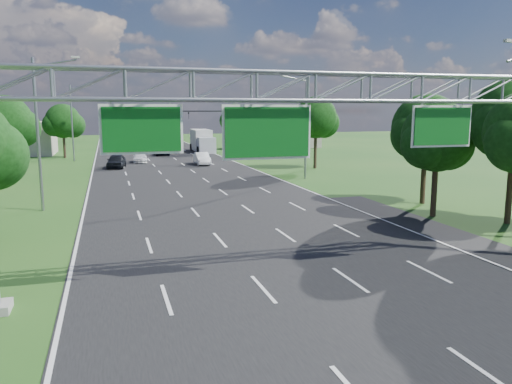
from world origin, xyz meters
name	(u,v)px	position (x,y,z in m)	size (l,w,h in m)	color
ground	(211,202)	(0.00, 30.00, 0.00)	(220.00, 220.00, 0.00)	#1D4C17
road	(211,202)	(0.00, 30.00, 0.00)	(18.00, 180.00, 0.02)	black
road_flare	(481,247)	(10.20, 14.00, 0.00)	(3.00, 30.00, 0.02)	black
sign_gantry	(314,104)	(0.33, 12.00, 6.89)	(23.50, 1.00, 9.56)	gray
traffic_signal	(213,121)	(7.48, 65.00, 5.17)	(12.21, 0.24, 7.00)	black
streetlight_l_near	(40,127)	(-11.30, 30.00, 5.58)	(2.97, 0.22, 10.16)	gray
streetlight_l_far	(73,119)	(-11.30, 65.00, 5.58)	(2.97, 0.22, 10.16)	gray
streetlight_r_mid	(304,122)	(11.30, 40.00, 5.58)	(2.97, 0.22, 10.16)	gray
tree_cluster_right	(489,133)	(14.80, 19.19, 5.31)	(9.91, 14.60, 8.68)	#2D2116
tree_verge_lb	(6,124)	(-15.92, 45.04, 5.41)	(5.76, 4.80, 8.06)	#2D2116
tree_verge_lc	(64,123)	(-12.92, 70.04, 4.98)	(5.76, 4.80, 7.62)	#2D2116
tree_verge_rd	(316,120)	(16.08, 48.04, 5.63)	(5.76, 4.80, 8.28)	#2D2116
tree_verge_re	(235,119)	(14.08, 78.04, 5.20)	(5.76, 4.80, 7.84)	#2D2116
building_left	(5,138)	(-22.00, 78.00, 2.50)	(14.00, 10.00, 5.00)	gray
building_right	(282,136)	(24.00, 82.00, 2.00)	(12.00, 9.00, 4.00)	gray
car_queue_a	(140,158)	(-3.15, 60.81, 0.62)	(1.73, 4.26, 1.23)	white
car_queue_b	(162,151)	(0.66, 70.39, 0.60)	(2.01, 4.35, 1.21)	black
car_queue_c	(116,161)	(-6.22, 54.95, 0.81)	(1.92, 4.77, 1.63)	black
car_queue_d	(202,159)	(4.07, 55.74, 0.75)	(1.59, 4.56, 1.50)	white
box_truck	(202,141)	(7.81, 75.66, 1.72)	(2.90, 9.51, 3.59)	silver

